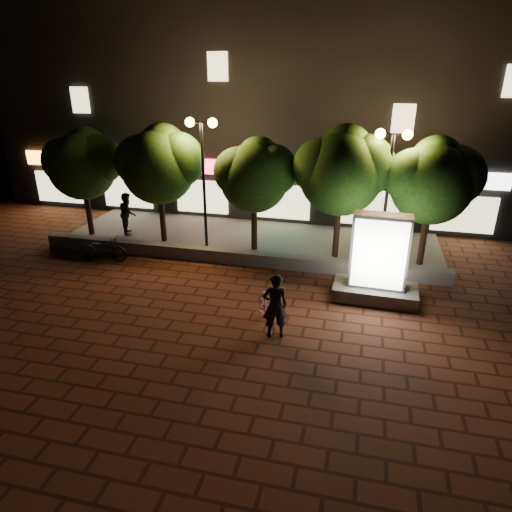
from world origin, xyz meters
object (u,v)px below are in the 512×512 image
(tree_left, at_px, (160,162))
(tree_right, at_px, (343,168))
(street_lamp_right, at_px, (390,163))
(rider, at_px, (275,306))
(tree_mid, at_px, (256,173))
(street_lamp_left, at_px, (202,151))
(tree_far_right, at_px, (434,178))
(scooter_pink, at_px, (267,312))
(scooter_parked, at_px, (103,249))
(ad_kiosk, at_px, (378,266))
(tree_far_left, at_px, (83,162))
(pedestrian, at_px, (128,213))

(tree_left, height_order, tree_right, tree_right)
(street_lamp_right, distance_m, rider, 7.17)
(tree_mid, bearing_deg, street_lamp_left, -172.69)
(tree_far_right, relative_size, scooter_pink, 2.92)
(street_lamp_right, relative_size, scooter_parked, 2.63)
(tree_mid, distance_m, scooter_parked, 6.62)
(tree_right, relative_size, scooter_parked, 2.68)
(street_lamp_right, bearing_deg, tree_left, 178.32)
(tree_left, xyz_separation_m, street_lamp_right, (8.95, -0.26, 0.45))
(tree_left, bearing_deg, tree_far_right, -0.00)
(tree_right, xyz_separation_m, ad_kiosk, (1.47, -3.18, -2.40))
(tree_right, bearing_deg, tree_far_left, -180.00)
(ad_kiosk, xyz_separation_m, rider, (-2.75, -2.94, -0.20))
(tree_far_right, relative_size, street_lamp_left, 0.92)
(street_lamp_left, bearing_deg, tree_far_left, 177.24)
(pedestrian, bearing_deg, tree_right, -118.63)
(street_lamp_left, bearing_deg, tree_mid, 7.31)
(scooter_pink, bearing_deg, scooter_parked, 128.45)
(tree_left, bearing_deg, pedestrian, 166.48)
(tree_far_left, distance_m, scooter_pink, 11.17)
(tree_far_right, bearing_deg, pedestrian, 177.83)
(tree_mid, xyz_separation_m, scooter_pink, (1.70, -5.68, -2.73))
(tree_right, bearing_deg, tree_far_right, -0.00)
(ad_kiosk, bearing_deg, tree_far_left, 165.50)
(tree_far_left, relative_size, rider, 2.39)
(rider, bearing_deg, tree_far_left, -52.74)
(tree_far_right, height_order, scooter_pink, tree_far_right)
(tree_left, xyz_separation_m, scooter_pink, (5.69, -5.68, -2.95))
(tree_left, distance_m, tree_far_right, 10.50)
(tree_far_left, xyz_separation_m, tree_far_right, (14.00, 0.00, 0.08))
(tree_left, height_order, scooter_pink, tree_left)
(ad_kiosk, bearing_deg, tree_right, 114.85)
(scooter_pink, bearing_deg, tree_left, 107.59)
(ad_kiosk, relative_size, pedestrian, 1.57)
(scooter_parked, bearing_deg, tree_right, -80.91)
(street_lamp_right, distance_m, pedestrian, 11.31)
(tree_left, relative_size, scooter_parked, 2.58)
(tree_left, height_order, street_lamp_left, street_lamp_left)
(pedestrian, bearing_deg, rider, -155.25)
(scooter_pink, bearing_deg, street_lamp_right, 31.57)
(rider, xyz_separation_m, pedestrian, (-7.99, 6.59, 0.04))
(tree_far_left, distance_m, ad_kiosk, 12.86)
(street_lamp_left, relative_size, street_lamp_right, 1.04)
(tree_far_left, bearing_deg, ad_kiosk, -14.50)
(tree_far_right, height_order, scooter_parked, tree_far_right)
(rider, xyz_separation_m, scooter_parked, (-7.53, 3.66, -0.47))
(street_lamp_left, bearing_deg, pedestrian, 169.35)
(tree_far_left, relative_size, tree_far_right, 0.97)
(scooter_parked, bearing_deg, rider, -122.42)
(tree_far_left, distance_m, street_lamp_left, 5.50)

